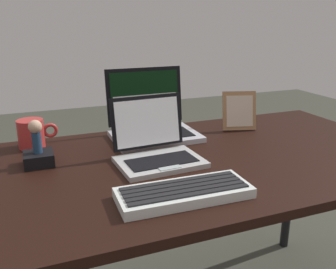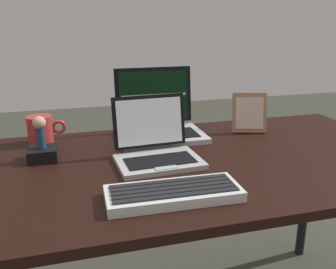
# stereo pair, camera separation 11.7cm
# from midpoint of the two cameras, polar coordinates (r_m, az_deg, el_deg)

# --- Properties ---
(desk) EXTENTS (1.74, 0.80, 0.74)m
(desk) POSITION_cam_midpoint_polar(r_m,az_deg,el_deg) (1.21, -2.76, -7.03)
(desk) COLOR black
(desk) RESTS_ON ground
(laptop_front) EXTENTS (0.27, 0.23, 0.20)m
(laptop_front) POSITION_cam_midpoint_polar(r_m,az_deg,el_deg) (1.18, -4.69, -2.40)
(laptop_front) COLOR #B1B2B2
(laptop_front) RESTS_ON desk
(laptop_rear) EXTENTS (0.32, 0.25, 0.26)m
(laptop_rear) POSITION_cam_midpoint_polar(r_m,az_deg,el_deg) (1.42, -4.83, 1.73)
(laptop_rear) COLOR #BBBBC5
(laptop_rear) RESTS_ON desk
(external_keyboard) EXTENTS (0.35, 0.14, 0.03)m
(external_keyboard) POSITION_cam_midpoint_polar(r_m,az_deg,el_deg) (0.95, -1.00, -9.12)
(external_keyboard) COLOR silver
(external_keyboard) RESTS_ON desk
(photo_frame) EXTENTS (0.14, 0.09, 0.16)m
(photo_frame) POSITION_cam_midpoint_polar(r_m,az_deg,el_deg) (1.52, 8.91, 3.62)
(photo_frame) COLOR #956943
(photo_frame) RESTS_ON desk
(figurine_stand) EXTENTS (0.09, 0.09, 0.04)m
(figurine_stand) POSITION_cam_midpoint_polar(r_m,az_deg,el_deg) (1.24, -22.10, -3.58)
(figurine_stand) COLOR black
(figurine_stand) RESTS_ON desk
(figurine) EXTENTS (0.04, 0.04, 0.11)m
(figurine) POSITION_cam_midpoint_polar(r_m,az_deg,el_deg) (1.21, -22.56, 0.11)
(figurine) COLOR navy
(figurine) RESTS_ON figurine_stand
(coffee_mug) EXTENTS (0.14, 0.09, 0.10)m
(coffee_mug) POSITION_cam_midpoint_polar(r_m,az_deg,el_deg) (1.40, -22.75, 0.09)
(coffee_mug) COLOR #B72F2D
(coffee_mug) RESTS_ON desk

